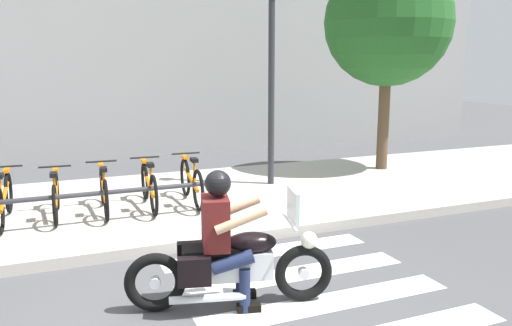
{
  "coord_description": "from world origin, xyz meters",
  "views": [
    {
      "loc": [
        -1.28,
        -4.36,
        2.46
      ],
      "look_at": [
        1.39,
        2.07,
        1.11
      ],
      "focal_mm": 36.49,
      "sensor_mm": 36.0,
      "label": 1
    }
  ],
  "objects_px": {
    "motorcycle": "(232,264)",
    "street_lamp": "(271,67)",
    "bicycle_1": "(4,199)",
    "bicycle_2": "(56,196)",
    "bicycle_5": "(191,182)",
    "bicycle_4": "(149,186)",
    "bicycle_3": "(104,191)",
    "bike_rack": "(83,197)",
    "rider": "(224,230)",
    "tree_near_rack": "(388,23)"
  },
  "relations": [
    {
      "from": "bicycle_3",
      "to": "street_lamp",
      "type": "xyz_separation_m",
      "value": [
        3.21,
        0.81,
        1.87
      ]
    },
    {
      "from": "bicycle_1",
      "to": "bicycle_3",
      "type": "xyz_separation_m",
      "value": [
        1.4,
        0.0,
        -0.01
      ]
    },
    {
      "from": "bicycle_3",
      "to": "tree_near_rack",
      "type": "relative_size",
      "value": 0.36
    },
    {
      "from": "bicycle_4",
      "to": "bicycle_5",
      "type": "height_order",
      "value": "bicycle_5"
    },
    {
      "from": "street_lamp",
      "to": "bicycle_5",
      "type": "bearing_deg",
      "value": -155.92
    },
    {
      "from": "bicycle_2",
      "to": "bicycle_4",
      "type": "bearing_deg",
      "value": -0.02
    },
    {
      "from": "motorcycle",
      "to": "bike_rack",
      "type": "distance_m",
      "value": 3.16
    },
    {
      "from": "bicycle_4",
      "to": "bicycle_5",
      "type": "xyz_separation_m",
      "value": [
        0.7,
        -0.0,
        0.01
      ]
    },
    {
      "from": "motorcycle",
      "to": "tree_near_rack",
      "type": "xyz_separation_m",
      "value": [
        5.22,
        4.68,
        2.82
      ]
    },
    {
      "from": "bicycle_1",
      "to": "bicycle_5",
      "type": "xyz_separation_m",
      "value": [
        2.8,
        -0.0,
        0.01
      ]
    },
    {
      "from": "bicycle_4",
      "to": "bike_rack",
      "type": "xyz_separation_m",
      "value": [
        -1.05,
        -0.55,
        0.06
      ]
    },
    {
      "from": "bicycle_4",
      "to": "tree_near_rack",
      "type": "xyz_separation_m",
      "value": [
        5.37,
        1.21,
        2.77
      ]
    },
    {
      "from": "street_lamp",
      "to": "tree_near_rack",
      "type": "distance_m",
      "value": 3.03
    },
    {
      "from": "bicycle_4",
      "to": "street_lamp",
      "type": "bearing_deg",
      "value": 17.84
    },
    {
      "from": "bicycle_2",
      "to": "bike_rack",
      "type": "distance_m",
      "value": 0.66
    },
    {
      "from": "bicycle_2",
      "to": "bicycle_4",
      "type": "height_order",
      "value": "bicycle_4"
    },
    {
      "from": "bicycle_2",
      "to": "bicycle_3",
      "type": "height_order",
      "value": "bicycle_3"
    },
    {
      "from": "motorcycle",
      "to": "street_lamp",
      "type": "bearing_deg",
      "value": 61.19
    },
    {
      "from": "rider",
      "to": "tree_near_rack",
      "type": "height_order",
      "value": "tree_near_rack"
    },
    {
      "from": "bicycle_1",
      "to": "bicycle_2",
      "type": "height_order",
      "value": "bicycle_1"
    },
    {
      "from": "bicycle_4",
      "to": "motorcycle",
      "type": "bearing_deg",
      "value": -87.45
    },
    {
      "from": "bicycle_1",
      "to": "bicycle_3",
      "type": "height_order",
      "value": "bicycle_1"
    },
    {
      "from": "rider",
      "to": "bicycle_5",
      "type": "distance_m",
      "value": 3.52
    },
    {
      "from": "bicycle_3",
      "to": "bicycle_4",
      "type": "relative_size",
      "value": 0.98
    },
    {
      "from": "bicycle_5",
      "to": "bike_rack",
      "type": "bearing_deg",
      "value": -162.46
    },
    {
      "from": "bicycle_3",
      "to": "rider",
      "type": "bearing_deg",
      "value": -77.27
    },
    {
      "from": "motorcycle",
      "to": "bicycle_4",
      "type": "xyz_separation_m",
      "value": [
        -0.15,
        3.47,
        0.05
      ]
    },
    {
      "from": "bicycle_1",
      "to": "bicycle_5",
      "type": "bearing_deg",
      "value": -0.01
    },
    {
      "from": "motorcycle",
      "to": "rider",
      "type": "xyz_separation_m",
      "value": [
        -0.08,
        0.02,
        0.36
      ]
    },
    {
      "from": "bicycle_4",
      "to": "bicycle_5",
      "type": "bearing_deg",
      "value": -0.04
    },
    {
      "from": "bicycle_3",
      "to": "street_lamp",
      "type": "relative_size",
      "value": 0.43
    },
    {
      "from": "motorcycle",
      "to": "bicycle_4",
      "type": "bearing_deg",
      "value": 92.55
    },
    {
      "from": "bike_rack",
      "to": "rider",
      "type": "bearing_deg",
      "value": -68.68
    },
    {
      "from": "motorcycle",
      "to": "bicycle_5",
      "type": "relative_size",
      "value": 1.25
    },
    {
      "from": "bicycle_5",
      "to": "bicycle_2",
      "type": "bearing_deg",
      "value": 179.97
    },
    {
      "from": "bicycle_5",
      "to": "street_lamp",
      "type": "relative_size",
      "value": 0.43
    },
    {
      "from": "street_lamp",
      "to": "motorcycle",
      "type": "bearing_deg",
      "value": -118.81
    },
    {
      "from": "motorcycle",
      "to": "street_lamp",
      "type": "height_order",
      "value": "street_lamp"
    },
    {
      "from": "bicycle_3",
      "to": "bicycle_5",
      "type": "bearing_deg",
      "value": -0.03
    },
    {
      "from": "rider",
      "to": "bicycle_2",
      "type": "relative_size",
      "value": 0.91
    },
    {
      "from": "motorcycle",
      "to": "tree_near_rack",
      "type": "relative_size",
      "value": 0.45
    },
    {
      "from": "bike_rack",
      "to": "bicycle_4",
      "type": "bearing_deg",
      "value": 27.8
    },
    {
      "from": "bicycle_2",
      "to": "bike_rack",
      "type": "xyz_separation_m",
      "value": [
        0.35,
        -0.55,
        0.08
      ]
    },
    {
      "from": "rider",
      "to": "bike_rack",
      "type": "xyz_separation_m",
      "value": [
        -1.13,
        2.89,
        -0.25
      ]
    },
    {
      "from": "bicycle_3",
      "to": "motorcycle",
      "type": "bearing_deg",
      "value": -76.16
    },
    {
      "from": "bicycle_3",
      "to": "tree_near_rack",
      "type": "height_order",
      "value": "tree_near_rack"
    },
    {
      "from": "bicycle_2",
      "to": "bicycle_5",
      "type": "distance_m",
      "value": 2.1
    },
    {
      "from": "bicycle_4",
      "to": "bike_rack",
      "type": "bearing_deg",
      "value": -152.2
    },
    {
      "from": "bicycle_3",
      "to": "bike_rack",
      "type": "distance_m",
      "value": 0.66
    },
    {
      "from": "bicycle_3",
      "to": "bicycle_2",
      "type": "bearing_deg",
      "value": 179.98
    }
  ]
}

